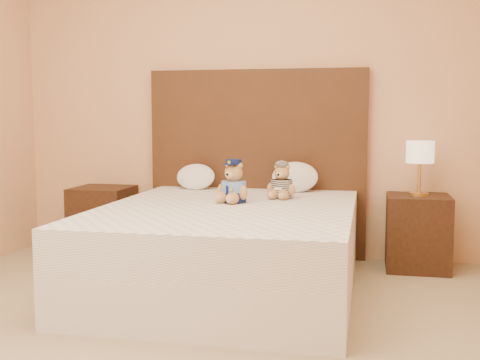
# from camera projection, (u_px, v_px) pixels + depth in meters

# --- Properties ---
(bed) EXTENTS (1.60, 2.00, 0.55)m
(bed) POSITION_uv_depth(u_px,v_px,m) (228.00, 248.00, 3.92)
(bed) COLOR white
(bed) RESTS_ON ground
(headboard) EXTENTS (1.75, 0.08, 1.50)m
(headboard) POSITION_uv_depth(u_px,v_px,m) (257.00, 163.00, 4.85)
(headboard) COLOR #462715
(headboard) RESTS_ON ground
(nightstand_left) EXTENTS (0.45, 0.45, 0.55)m
(nightstand_left) POSITION_uv_depth(u_px,v_px,m) (103.00, 220.00, 4.96)
(nightstand_left) COLOR #391E12
(nightstand_left) RESTS_ON ground
(nightstand_right) EXTENTS (0.45, 0.45, 0.55)m
(nightstand_right) POSITION_uv_depth(u_px,v_px,m) (418.00, 232.00, 4.43)
(nightstand_right) COLOR #391E12
(nightstand_right) RESTS_ON ground
(lamp) EXTENTS (0.20, 0.20, 0.40)m
(lamp) POSITION_uv_depth(u_px,v_px,m) (420.00, 155.00, 4.37)
(lamp) COLOR gold
(lamp) RESTS_ON nightstand_right
(teddy_police) EXTENTS (0.32, 0.31, 0.29)m
(teddy_police) POSITION_uv_depth(u_px,v_px,m) (234.00, 181.00, 4.04)
(teddy_police) COLOR #A66F40
(teddy_police) RESTS_ON bed
(teddy_prisoner) EXTENTS (0.27, 0.26, 0.25)m
(teddy_prisoner) POSITION_uv_depth(u_px,v_px,m) (282.00, 181.00, 4.23)
(teddy_prisoner) COLOR #A66F40
(teddy_prisoner) RESTS_ON bed
(pillow_left) EXTENTS (0.31, 0.20, 0.22)m
(pillow_left) POSITION_uv_depth(u_px,v_px,m) (196.00, 175.00, 4.78)
(pillow_left) COLOR white
(pillow_left) RESTS_ON bed
(pillow_right) EXTENTS (0.36, 0.23, 0.25)m
(pillow_right) POSITION_uv_depth(u_px,v_px,m) (295.00, 176.00, 4.61)
(pillow_right) COLOR white
(pillow_right) RESTS_ON bed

